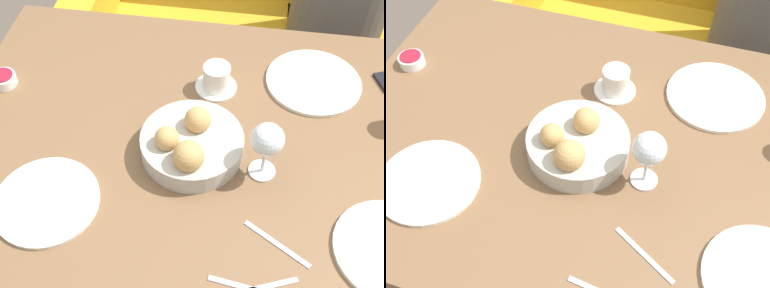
{
  "view_description": "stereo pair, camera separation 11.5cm",
  "coord_description": "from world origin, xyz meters",
  "views": [
    {
      "loc": [
        0.06,
        -0.75,
        1.66
      ],
      "look_at": [
        -0.05,
        -0.04,
        0.76
      ],
      "focal_mm": 45.0,
      "sensor_mm": 36.0,
      "label": 1
    },
    {
      "loc": [
        0.18,
        -0.73,
        1.66
      ],
      "look_at": [
        -0.05,
        -0.04,
        0.76
      ],
      "focal_mm": 45.0,
      "sensor_mm": 36.0,
      "label": 2
    }
  ],
  "objects": [
    {
      "name": "couch",
      "position": [
        0.14,
        1.02,
        0.3
      ],
      "size": [
        1.62,
        0.7,
        0.85
      ],
      "color": "gold",
      "rests_on": "ground_plane"
    },
    {
      "name": "wine_glass",
      "position": [
        0.12,
        -0.07,
        0.85
      ],
      "size": [
        0.08,
        0.08,
        0.16
      ],
      "color": "silver",
      "rests_on": "dining_table"
    },
    {
      "name": "coffee_cup",
      "position": [
        -0.02,
        0.19,
        0.77
      ],
      "size": [
        0.11,
        0.11,
        0.07
      ],
      "color": "white",
      "rests_on": "dining_table"
    },
    {
      "name": "knife_silver",
      "position": [
        0.17,
        -0.26,
        0.74
      ],
      "size": [
        0.15,
        0.09,
        0.0
      ],
      "color": "#B7B7BC",
      "rests_on": "dining_table"
    },
    {
      "name": "plate_far_center",
      "position": [
        0.25,
        0.25,
        0.74
      ],
      "size": [
        0.26,
        0.26,
        0.01
      ],
      "color": "silver",
      "rests_on": "dining_table"
    },
    {
      "name": "bread_basket",
      "position": [
        -0.05,
        -0.05,
        0.77
      ],
      "size": [
        0.25,
        0.25,
        0.11
      ],
      "color": "#B2ADA3",
      "rests_on": "dining_table"
    },
    {
      "name": "seated_person",
      "position": [
        0.38,
        0.87,
        0.5
      ],
      "size": [
        0.36,
        0.47,
        1.18
      ],
      "color": "#23232D",
      "rests_on": "ground_plane"
    },
    {
      "name": "jam_bowl_berry",
      "position": [
        -0.59,
        0.12,
        0.75
      ],
      "size": [
        0.07,
        0.07,
        0.03
      ],
      "color": "white",
      "rests_on": "dining_table"
    },
    {
      "name": "ground_plane",
      "position": [
        0.0,
        0.0,
        0.0
      ],
      "size": [
        10.0,
        10.0,
        0.0
      ],
      "primitive_type": "plane",
      "color": "#564C44"
    },
    {
      "name": "plate_near_right",
      "position": [
        0.4,
        -0.24,
        0.74
      ],
      "size": [
        0.24,
        0.24,
        0.01
      ],
      "color": "silver",
      "rests_on": "dining_table"
    },
    {
      "name": "plate_near_left",
      "position": [
        -0.35,
        -0.23,
        0.74
      ],
      "size": [
        0.24,
        0.24,
        0.01
      ],
      "color": "silver",
      "rests_on": "dining_table"
    },
    {
      "name": "dining_table",
      "position": [
        0.0,
        0.0,
        0.64
      ],
      "size": [
        1.35,
        0.95,
        0.73
      ],
      "color": "brown",
      "rests_on": "ground_plane"
    }
  ]
}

